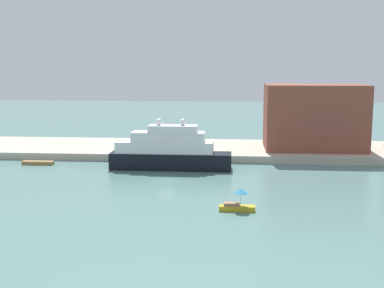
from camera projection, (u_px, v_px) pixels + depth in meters
ground at (167, 181)px, 82.42m from camera, size 400.00×400.00×0.00m
quay_dock at (183, 149)px, 109.47m from camera, size 110.00×23.17×1.50m
large_yacht at (169, 151)px, 91.58m from camera, size 22.64×4.87×10.82m
small_motorboat at (238, 202)px, 64.79m from camera, size 4.75×1.92×3.05m
work_barge at (38, 163)px, 96.09m from camera, size 6.13×1.42×0.70m
harbor_building at (314, 117)px, 105.10m from camera, size 20.85×13.57×13.81m
parked_car at (132, 146)px, 106.00m from camera, size 3.86×1.70×1.45m
person_figure at (153, 145)px, 106.33m from camera, size 0.36×0.36×1.66m
mooring_bollard at (163, 152)px, 99.18m from camera, size 0.38×0.38×0.78m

